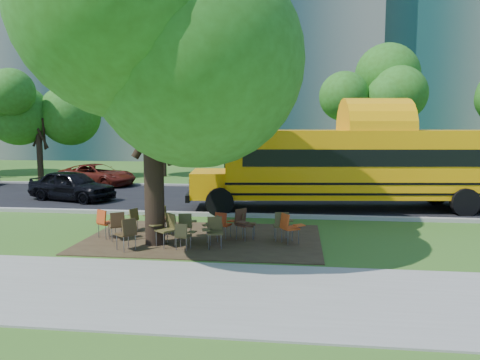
# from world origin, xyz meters

# --- Properties ---
(ground) EXTENTS (160.00, 160.00, 0.00)m
(ground) POSITION_xyz_m (0.00, 0.00, 0.00)
(ground) COLOR #2C591B
(ground) RESTS_ON ground
(sidewalk) EXTENTS (60.00, 4.00, 0.04)m
(sidewalk) POSITION_xyz_m (0.00, -5.00, 0.02)
(sidewalk) COLOR gray
(sidewalk) RESTS_ON ground
(dirt_patch) EXTENTS (7.00, 4.50, 0.03)m
(dirt_patch) POSITION_xyz_m (1.00, -0.50, 0.01)
(dirt_patch) COLOR #382819
(dirt_patch) RESTS_ON ground
(asphalt_road) EXTENTS (80.00, 8.00, 0.04)m
(asphalt_road) POSITION_xyz_m (0.00, 7.00, 0.02)
(asphalt_road) COLOR black
(asphalt_road) RESTS_ON ground
(kerb_near) EXTENTS (80.00, 0.25, 0.14)m
(kerb_near) POSITION_xyz_m (0.00, 3.00, 0.07)
(kerb_near) COLOR gray
(kerb_near) RESTS_ON ground
(kerb_far) EXTENTS (80.00, 0.25, 0.14)m
(kerb_far) POSITION_xyz_m (0.00, 11.10, 0.07)
(kerb_far) COLOR gray
(kerb_far) RESTS_ON ground
(building_main) EXTENTS (38.00, 16.00, 22.00)m
(building_main) POSITION_xyz_m (-8.00, 36.00, 11.00)
(building_main) COLOR slate
(building_main) RESTS_ON ground
(bg_tree_0) EXTENTS (5.20, 5.20, 7.18)m
(bg_tree_0) POSITION_xyz_m (-12.00, 13.00, 4.57)
(bg_tree_0) COLOR black
(bg_tree_0) RESTS_ON ground
(bg_tree_2) EXTENTS (4.80, 4.80, 6.62)m
(bg_tree_2) POSITION_xyz_m (-5.00, 16.00, 4.21)
(bg_tree_2) COLOR black
(bg_tree_2) RESTS_ON ground
(bg_tree_3) EXTENTS (5.60, 5.60, 7.84)m
(bg_tree_3) POSITION_xyz_m (8.00, 14.00, 5.03)
(bg_tree_3) COLOR black
(bg_tree_3) RESTS_ON ground
(main_tree) EXTENTS (7.20, 7.20, 9.17)m
(main_tree) POSITION_xyz_m (-0.24, -1.32, 5.55)
(main_tree) COLOR black
(main_tree) RESTS_ON ground
(school_bus) EXTENTS (13.37, 4.37, 3.21)m
(school_bus) POSITION_xyz_m (6.69, 5.09, 1.86)
(school_bus) COLOR #F3A107
(school_bus) RESTS_ON ground
(chair_0) EXTENTS (0.59, 0.74, 0.89)m
(chair_0) POSITION_xyz_m (-1.45, -1.07, 0.55)
(chair_0) COLOR #4D321B
(chair_0) RESTS_ON ground
(chair_1) EXTENTS (0.76, 0.60, 0.90)m
(chair_1) POSITION_xyz_m (-1.92, -0.83, 0.56)
(chair_1) COLOR #B93B13
(chair_1) RESTS_ON ground
(chair_2) EXTENTS (0.62, 0.79, 0.92)m
(chair_2) POSITION_xyz_m (-0.76, -2.10, 0.57)
(chair_2) COLOR #3D2B15
(chair_2) RESTS_ON ground
(chair_3) EXTENTS (0.82, 0.65, 0.95)m
(chair_3) POSITION_xyz_m (0.16, -1.52, 0.59)
(chair_3) COLOR brown
(chair_3) RESTS_ON ground
(chair_4) EXTENTS (0.56, 0.45, 0.77)m
(chair_4) POSITION_xyz_m (0.73, -1.86, 0.47)
(chair_4) COLOR brown
(chair_4) RESTS_ON ground
(chair_5) EXTENTS (0.59, 0.61, 0.88)m
(chair_5) POSITION_xyz_m (1.51, -1.51, 0.54)
(chair_5) COLOR #4D4321
(chair_5) RESTS_ON ground
(chair_6) EXTENTS (0.67, 0.55, 0.82)m
(chair_6) POSITION_xyz_m (1.48, -1.08, 0.51)
(chair_6) COLOR #49411F
(chair_6) RESTS_ON ground
(chair_7) EXTENTS (0.75, 0.60, 0.90)m
(chair_7) POSITION_xyz_m (3.58, -0.82, 0.56)
(chair_7) COLOR #CF4716
(chair_7) RESTS_ON ground
(chair_8) EXTENTS (0.51, 0.64, 0.78)m
(chair_8) POSITION_xyz_m (-1.44, 0.10, 0.48)
(chair_8) COLOR brown
(chair_8) RESTS_ON ground
(chair_9) EXTENTS (0.73, 0.57, 0.89)m
(chair_9) POSITION_xyz_m (-0.59, 0.12, 0.55)
(chair_9) COLOR brown
(chair_9) RESTS_ON ground
(chair_10) EXTENTS (0.57, 0.72, 0.96)m
(chair_10) POSITION_xyz_m (-0.39, -0.21, 0.60)
(chair_10) COLOR #402717
(chair_10) RESTS_ON ground
(chair_11) EXTENTS (0.57, 0.58, 0.84)m
(chair_11) POSITION_xyz_m (0.54, -0.75, 0.52)
(chair_11) COLOR brown
(chair_11) RESTS_ON ground
(chair_12) EXTENTS (0.64, 0.81, 0.94)m
(chair_12) POSITION_xyz_m (2.21, -0.51, 0.58)
(chair_12) COLOR #472919
(chair_12) RESTS_ON ground
(chair_13) EXTENTS (0.60, 0.61, 0.90)m
(chair_13) POSITION_xyz_m (3.37, -0.49, 0.55)
(chair_13) COLOR #44401D
(chair_13) RESTS_ON ground
(chair_14) EXTENTS (0.46, 0.53, 0.79)m
(chair_14) POSITION_xyz_m (2.30, -0.27, 0.49)
(chair_14) COLOR #442E18
(chair_14) RESTS_ON ground
(chair_15) EXTENTS (0.65, 0.51, 0.83)m
(chair_15) POSITION_xyz_m (1.60, -0.43, 0.51)
(chair_15) COLOR #B53613
(chair_15) RESTS_ON ground
(black_car) EXTENTS (4.39, 2.75, 1.39)m
(black_car) POSITION_xyz_m (-6.30, 5.76, 0.70)
(black_car) COLOR black
(black_car) RESTS_ON ground
(bg_car_red) EXTENTS (4.85, 3.20, 1.24)m
(bg_car_red) POSITION_xyz_m (-7.35, 10.80, 0.62)
(bg_car_red) COLOR #4F150D
(bg_car_red) RESTS_ON ground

